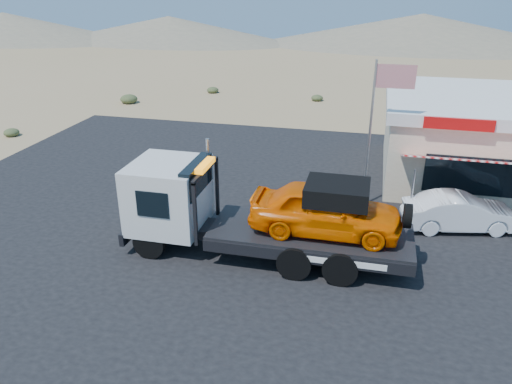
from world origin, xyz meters
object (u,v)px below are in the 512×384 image
at_px(flagpole, 377,119).
at_px(white_sedan, 460,212).
at_px(tow_truck, 259,209).
at_px(jerky_store, 498,138).

bearing_deg(flagpole, white_sedan, -21.92).
distance_m(tow_truck, flagpole, 6.45).
bearing_deg(jerky_store, flagpole, -141.21).
xyz_separation_m(tow_truck, white_sedan, (6.97, 3.59, -1.01)).
bearing_deg(white_sedan, jerky_store, -32.70).
distance_m(white_sedan, flagpole, 4.75).
bearing_deg(jerky_store, tow_truck, -134.21).
bearing_deg(tow_truck, white_sedan, 27.24).
distance_m(jerky_store, flagpole, 7.36).
height_order(tow_truck, flagpole, flagpole).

